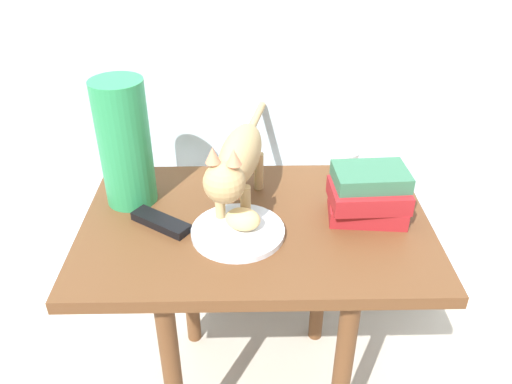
% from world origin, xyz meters
% --- Properties ---
extents(side_table, '(0.81, 0.53, 0.61)m').
position_xyz_m(side_table, '(0.00, 0.00, 0.51)').
color(side_table, brown).
rests_on(side_table, ground).
extents(plate, '(0.21, 0.21, 0.01)m').
position_xyz_m(plate, '(-0.04, -0.05, 0.61)').
color(plate, silver).
rests_on(plate, side_table).
extents(bread_roll, '(0.09, 0.08, 0.05)m').
position_xyz_m(bread_roll, '(-0.03, -0.05, 0.65)').
color(bread_roll, '#E0BC7A').
rests_on(bread_roll, plate).
extents(cat, '(0.15, 0.47, 0.23)m').
position_xyz_m(cat, '(-0.04, 0.05, 0.74)').
color(cat, tan).
rests_on(cat, side_table).
extents(book_stack, '(0.19, 0.14, 0.12)m').
position_xyz_m(book_stack, '(0.26, 0.01, 0.67)').
color(book_stack, maroon).
rests_on(book_stack, side_table).
extents(green_vase, '(0.12, 0.12, 0.31)m').
position_xyz_m(green_vase, '(-0.31, 0.10, 0.76)').
color(green_vase, '#288C51').
rests_on(green_vase, side_table).
extents(candle_jar, '(0.07, 0.07, 0.08)m').
position_xyz_m(candle_jar, '(0.23, 0.19, 0.65)').
color(candle_jar, silver).
rests_on(candle_jar, side_table).
extents(tv_remote, '(0.15, 0.12, 0.02)m').
position_xyz_m(tv_remote, '(-0.22, -0.02, 0.62)').
color(tv_remote, black).
rests_on(tv_remote, side_table).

